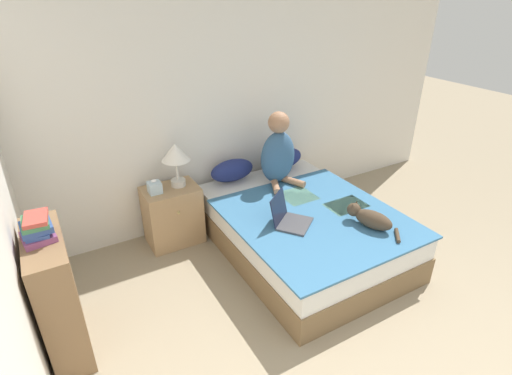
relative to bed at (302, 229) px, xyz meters
name	(u,v)px	position (x,y,z in m)	size (l,w,h in m)	color
wall_back	(246,101)	(-0.04, 1.06, 1.03)	(5.58, 0.05, 2.55)	silver
bed	(302,229)	(0.00, 0.00, 0.00)	(1.48, 1.98, 0.49)	brown
pillow_near	(232,170)	(-0.32, 0.86, 0.37)	(0.49, 0.21, 0.24)	navy
pillow_far	(283,158)	(0.32, 0.86, 0.37)	(0.49, 0.21, 0.24)	navy
person_sitting	(278,153)	(0.08, 0.59, 0.58)	(0.40, 0.39, 0.77)	#33567A
cat_tabby	(370,218)	(0.31, -0.55, 0.33)	(0.28, 0.54, 0.18)	#473828
laptop_open	(289,218)	(-0.28, -0.16, 0.31)	(0.44, 0.44, 0.27)	#424247
nightstand	(173,215)	(-1.04, 0.79, 0.06)	(0.54, 0.41, 0.61)	tan
table_lamp	(176,155)	(-0.94, 0.81, 0.69)	(0.27, 0.27, 0.44)	beige
tissue_box	(155,187)	(-1.19, 0.78, 0.42)	(0.12, 0.12, 0.14)	silver
bookshelf	(58,295)	(-2.17, -0.10, 0.23)	(0.25, 0.71, 0.94)	brown
book_stack_top	(37,228)	(-2.18, -0.10, 0.78)	(0.21, 0.23, 0.17)	#844270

